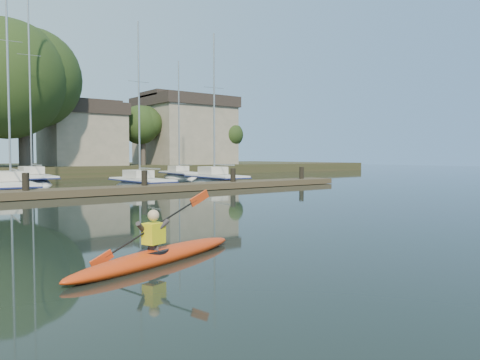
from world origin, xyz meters
TOP-DOWN VIEW (x-y plane):
  - ground at (0.00, 0.00)m, footprint 160.00×160.00m
  - kayak at (-4.29, -1.32)m, footprint 4.31×2.03m
  - dock at (0.00, 14.00)m, footprint 34.00×2.00m
  - sailboat_2 at (-2.67, 18.54)m, footprint 2.74×8.65m
  - sailboat_3 at (4.75, 18.00)m, footprint 1.95×7.17m
  - sailboat_4 at (10.67, 18.26)m, footprint 2.56×7.13m
  - sailboat_6 at (0.52, 27.02)m, footprint 2.90×10.13m
  - sailboat_7 at (13.00, 27.17)m, footprint 2.75×7.33m
  - shore at (1.61, 40.29)m, footprint 90.00×25.25m

SIDE VIEW (x-z plane):
  - sailboat_4 at x=10.67m, z-range -6.15..5.77m
  - sailboat_6 at x=0.52m, z-range -8.13..7.76m
  - sailboat_2 at x=-2.67m, z-range -7.22..6.87m
  - sailboat_7 at x=13.00m, z-range -5.94..5.60m
  - sailboat_3 at x=4.75m, z-range -5.93..5.59m
  - ground at x=0.00m, z-range 0.00..0.00m
  - kayak at x=-4.29m, z-range -0.53..0.87m
  - dock at x=0.00m, z-range -0.70..1.10m
  - shore at x=1.61m, z-range -3.15..9.60m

